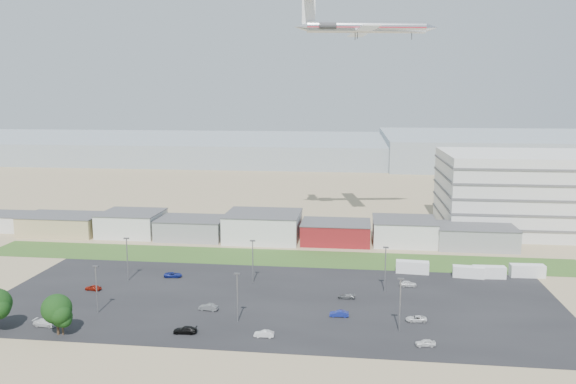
% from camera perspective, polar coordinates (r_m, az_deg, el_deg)
% --- Properties ---
extents(ground, '(700.00, 700.00, 0.00)m').
position_cam_1_polar(ground, '(104.14, -5.86, -14.58)').
color(ground, '#96825F').
rests_on(ground, ground).
extents(parking_lot, '(120.00, 50.00, 0.01)m').
position_cam_1_polar(parking_lot, '(121.47, -1.38, -10.92)').
color(parking_lot, black).
rests_on(parking_lot, ground).
extents(grass_strip, '(160.00, 16.00, 0.02)m').
position_cam_1_polar(grass_strip, '(152.23, -1.47, -6.66)').
color(grass_strip, '#375A21').
rests_on(grass_strip, ground).
extents(hills_backdrop, '(700.00, 200.00, 9.00)m').
position_cam_1_polar(hills_backdrop, '(409.71, 9.60, 4.09)').
color(hills_backdrop, gray).
rests_on(hills_backdrop, ground).
extents(building_row, '(170.00, 20.00, 8.00)m').
position_cam_1_polar(building_row, '(172.44, -6.14, -3.40)').
color(building_row, silver).
rests_on(building_row, ground).
extents(parking_garage, '(80.00, 40.00, 25.00)m').
position_cam_1_polar(parking_garage, '(201.79, 26.72, -0.02)').
color(parking_garage, silver).
rests_on(parking_garage, ground).
extents(box_trailer_a, '(8.09, 3.09, 2.97)m').
position_cam_1_polar(box_trailer_a, '(142.11, 12.52, -7.45)').
color(box_trailer_a, silver).
rests_on(box_trailer_a, ground).
extents(box_trailer_b, '(7.43, 3.00, 2.71)m').
position_cam_1_polar(box_trailer_b, '(142.23, 17.85, -7.73)').
color(box_trailer_b, silver).
rests_on(box_trailer_b, ground).
extents(box_trailer_c, '(7.63, 2.66, 2.83)m').
position_cam_1_polar(box_trailer_c, '(143.50, 19.75, -7.66)').
color(box_trailer_c, silver).
rests_on(box_trailer_c, ground).
extents(box_trailer_d, '(8.09, 2.78, 3.00)m').
position_cam_1_polar(box_trailer_d, '(147.58, 23.13, -7.36)').
color(box_trailer_d, silver).
rests_on(box_trailer_d, ground).
extents(tree_right, '(5.76, 5.76, 8.64)m').
position_cam_1_polar(tree_right, '(111.56, -22.43, -11.21)').
color(tree_right, black).
rests_on(tree_right, ground).
extents(tree_near, '(3.98, 3.98, 5.97)m').
position_cam_1_polar(tree_near, '(111.63, -21.97, -11.90)').
color(tree_near, black).
rests_on(tree_near, ground).
extents(lightpole_front_l, '(1.14, 0.48, 9.72)m').
position_cam_1_polar(lightpole_front_l, '(119.35, -18.87, -9.36)').
color(lightpole_front_l, slate).
rests_on(lightpole_front_l, ground).
extents(lightpole_front_m, '(1.14, 0.48, 9.70)m').
position_cam_1_polar(lightpole_front_m, '(109.27, -5.17, -10.64)').
color(lightpole_front_m, slate).
rests_on(lightpole_front_m, ground).
extents(lightpole_front_r, '(1.20, 0.50, 10.17)m').
position_cam_1_polar(lightpole_front_r, '(106.55, 11.31, -11.19)').
color(lightpole_front_r, slate).
rests_on(lightpole_front_r, ground).
extents(lightpole_back_l, '(1.21, 0.50, 10.27)m').
position_cam_1_polar(lightpole_back_l, '(137.59, -16.01, -6.58)').
color(lightpole_back_l, slate).
rests_on(lightpole_back_l, ground).
extents(lightpole_back_m, '(1.19, 0.50, 10.13)m').
position_cam_1_polar(lightpole_back_m, '(131.00, -3.59, -7.07)').
color(lightpole_back_m, slate).
rests_on(lightpole_back_m, ground).
extents(lightpole_back_r, '(1.21, 0.50, 10.29)m').
position_cam_1_polar(lightpole_back_r, '(126.44, 9.85, -7.77)').
color(lightpole_back_r, slate).
rests_on(lightpole_back_r, ground).
extents(airliner, '(50.94, 38.97, 13.65)m').
position_cam_1_polar(airliner, '(187.13, 7.95, 16.25)').
color(airliner, silver).
extents(parked_car_0, '(4.17, 2.22, 1.12)m').
position_cam_1_polar(parked_car_0, '(113.21, 12.88, -12.44)').
color(parked_car_0, silver).
rests_on(parked_car_0, ground).
extents(parked_car_1, '(3.83, 1.43, 1.25)m').
position_cam_1_polar(parked_car_1, '(113.18, 5.22, -12.20)').
color(parked_car_1, navy).
rests_on(parked_car_1, ground).
extents(parked_car_2, '(3.64, 1.82, 1.19)m').
position_cam_1_polar(parked_car_2, '(103.35, 13.78, -14.65)').
color(parked_car_2, silver).
rests_on(parked_car_2, ground).
extents(parked_car_3, '(4.46, 2.00, 1.27)m').
position_cam_1_polar(parked_car_3, '(107.09, -10.42, -13.62)').
color(parked_car_3, black).
rests_on(parked_car_3, ground).
extents(parked_car_4, '(4.12, 1.88, 1.31)m').
position_cam_1_polar(parked_car_4, '(116.98, -8.08, -11.50)').
color(parked_car_4, '#595B5E').
rests_on(parked_car_4, ground).
extents(parked_car_5, '(3.78, 1.91, 1.24)m').
position_cam_1_polar(parked_car_5, '(134.34, -19.19, -9.16)').
color(parked_car_5, maroon).
rests_on(parked_car_5, ground).
extents(parked_car_8, '(3.93, 1.75, 1.31)m').
position_cam_1_polar(parked_car_8, '(132.36, 12.09, -9.09)').
color(parked_car_8, silver).
rests_on(parked_car_8, ground).
extents(parked_car_9, '(4.44, 2.42, 1.18)m').
position_cam_1_polar(parked_car_9, '(138.67, -11.61, -8.24)').
color(parked_car_9, navy).
rests_on(parked_car_9, ground).
extents(parked_car_10, '(4.63, 2.15, 1.31)m').
position_cam_1_polar(parked_car_10, '(117.73, -23.44, -12.09)').
color(parked_car_10, silver).
rests_on(parked_car_10, ground).
extents(parked_car_12, '(3.80, 1.68, 1.09)m').
position_cam_1_polar(parked_car_12, '(122.86, 5.96, -10.47)').
color(parked_car_12, '#595B5E').
rests_on(parked_car_12, ground).
extents(parked_car_13, '(3.66, 1.35, 1.20)m').
position_cam_1_polar(parked_car_13, '(104.05, -2.45, -14.20)').
color(parked_car_13, silver).
rests_on(parked_car_13, ground).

